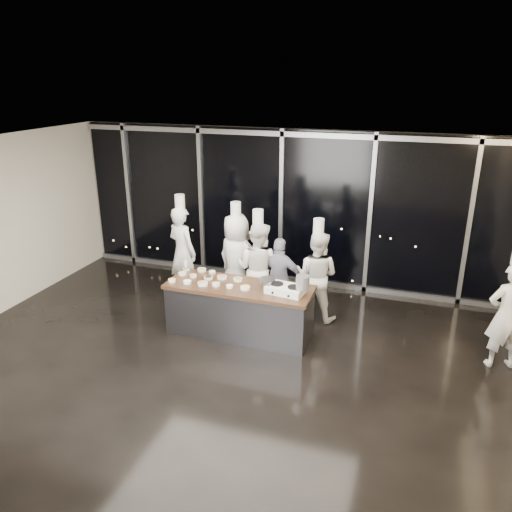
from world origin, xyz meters
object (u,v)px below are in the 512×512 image
(stove, at_px, (285,289))
(chef_side, at_px, (507,315))
(frying_pan, at_px, (266,280))
(guest, at_px, (280,278))
(stock_pot, at_px, (303,282))
(chef_right, at_px, (316,275))
(chef_center, at_px, (258,268))
(demo_counter, at_px, (240,310))
(chef_far_left, at_px, (182,251))
(chef_left, at_px, (237,259))

(stove, xyz_separation_m, chef_side, (3.30, 0.38, -0.10))
(frying_pan, relative_size, guest, 0.32)
(stock_pot, xyz_separation_m, chef_right, (-0.00, 1.10, -0.31))
(frying_pan, xyz_separation_m, chef_center, (-0.44, 0.89, -0.18))
(stock_pot, relative_size, chef_right, 0.11)
(chef_center, xyz_separation_m, chef_side, (4.07, -0.54, -0.02))
(demo_counter, distance_m, chef_center, 0.98)
(stock_pot, height_order, guest, guest)
(stock_pot, relative_size, chef_side, 0.11)
(stove, relative_size, guest, 0.43)
(demo_counter, relative_size, stock_pot, 11.57)
(frying_pan, bearing_deg, demo_counter, -172.03)
(demo_counter, distance_m, chef_far_left, 2.03)
(demo_counter, distance_m, guest, 1.02)
(chef_center, height_order, chef_right, chef_center)
(stock_pot, xyz_separation_m, guest, (-0.64, 0.95, -0.40))
(chef_center, relative_size, chef_side, 1.04)
(guest, relative_size, chef_side, 0.78)
(demo_counter, distance_m, chef_right, 1.54)
(frying_pan, bearing_deg, chef_far_left, 159.68)
(stove, xyz_separation_m, frying_pan, (-0.33, 0.03, 0.10))
(stove, relative_size, chef_center, 0.32)
(stock_pot, relative_size, chef_center, 0.11)
(stove, bearing_deg, stock_pot, -0.92)
(chef_far_left, distance_m, guest, 2.09)
(demo_counter, distance_m, chef_side, 4.14)
(chef_far_left, bearing_deg, stock_pot, 178.64)
(demo_counter, xyz_separation_m, stove, (0.80, -0.04, 0.51))
(chef_right, bearing_deg, guest, 21.02)
(frying_pan, bearing_deg, chef_center, 124.65)
(chef_right, bearing_deg, stove, 82.43)
(chef_left, xyz_separation_m, chef_center, (0.51, -0.26, -0.02))
(demo_counter, bearing_deg, chef_center, 87.77)
(chef_far_left, xyz_separation_m, chef_right, (2.70, -0.12, -0.10))
(stove, height_order, chef_far_left, chef_far_left)
(guest, bearing_deg, chef_center, -0.56)
(stove, bearing_deg, demo_counter, -174.33)
(chef_left, relative_size, chef_side, 1.05)
(chef_center, bearing_deg, chef_left, -18.75)
(chef_far_left, distance_m, chef_right, 2.71)
(chef_left, xyz_separation_m, chef_right, (1.57, -0.12, -0.07))
(frying_pan, height_order, guest, guest)
(stove, relative_size, frying_pan, 1.32)
(stove, xyz_separation_m, chef_far_left, (-2.42, 1.17, -0.03))
(guest, relative_size, chef_right, 0.80)
(frying_pan, bearing_deg, chef_side, 13.79)
(frying_pan, distance_m, chef_side, 3.66)
(stock_pot, bearing_deg, chef_right, 90.24)
(chef_center, distance_m, guest, 0.44)
(chef_center, xyz_separation_m, guest, (0.42, -0.02, -0.14))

